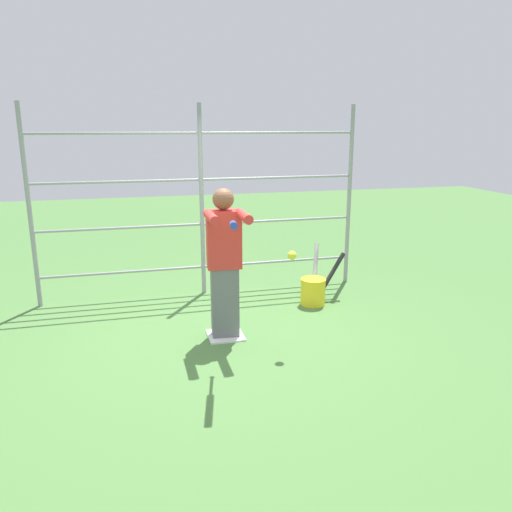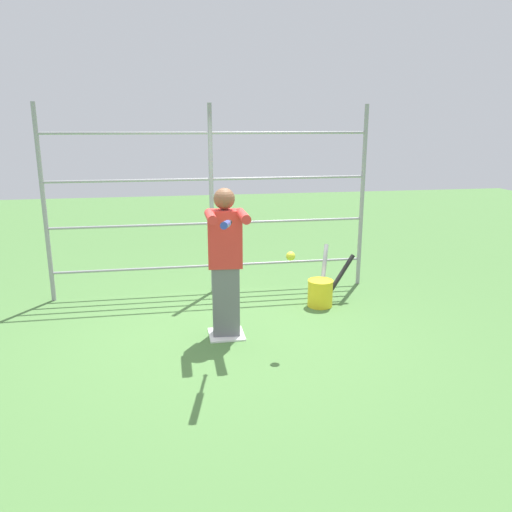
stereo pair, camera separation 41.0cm
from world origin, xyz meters
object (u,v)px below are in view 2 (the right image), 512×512
Objects in this scene: baseball_bat_swinging at (226,224)px; softball_in_flight at (291,256)px; batter at (225,259)px; bat_bucket at (321,291)px.

baseball_bat_swinging is 8.30× the size of softball_in_flight.
batter is at bearing -95.52° from baseball_bat_swinging.
baseball_bat_swinging reaches higher than bat_bucket.
batter is at bearing -36.12° from softball_in_flight.
baseball_bat_swinging is 2.57m from bat_bucket.
bat_bucket is (-0.75, -1.24, -0.83)m from softball_in_flight.
batter is 2.26× the size of bat_bucket.
batter is 1.07m from baseball_bat_swinging.
batter reaches higher than bat_bucket.
batter reaches higher than softball_in_flight.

